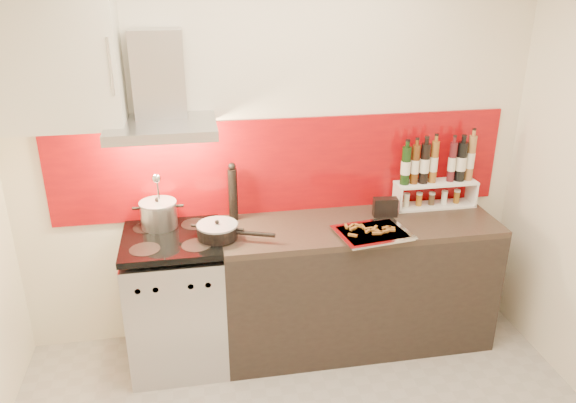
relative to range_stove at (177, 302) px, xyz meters
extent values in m
cube|color=silver|center=(0.70, 0.30, 0.86)|extent=(3.40, 0.02, 2.60)
cube|color=maroon|center=(0.75, 0.29, 0.78)|extent=(3.00, 0.02, 0.64)
cube|color=#B7B7BA|center=(0.00, 0.00, -0.02)|extent=(0.60, 0.60, 0.84)
cube|color=black|center=(0.00, -0.28, -0.11)|extent=(0.50, 0.02, 0.40)
cube|color=#B7B7BA|center=(0.00, -0.28, 0.28)|extent=(0.56, 0.02, 0.12)
cube|color=#FF190C|center=(0.00, -0.29, 0.28)|extent=(0.10, 0.01, 0.04)
cube|color=black|center=(0.00, 0.00, 0.45)|extent=(0.60, 0.60, 0.04)
cube|color=black|center=(1.20, 0.00, -0.01)|extent=(1.80, 0.60, 0.86)
cube|color=black|center=(1.20, 0.00, 0.44)|extent=(1.80, 0.60, 0.04)
cube|color=#B7B7BA|center=(0.00, 0.05, 1.14)|extent=(0.62, 0.50, 0.06)
cube|color=#B7B7BA|center=(0.00, 0.20, 1.42)|extent=(0.30, 0.18, 0.50)
sphere|color=#FFD18C|center=(-0.15, 0.05, 1.10)|extent=(0.07, 0.07, 0.07)
sphere|color=#FFD18C|center=(0.15, 0.05, 1.10)|extent=(0.07, 0.07, 0.07)
cube|color=beige|center=(-0.55, 0.13, 1.51)|extent=(0.70, 0.35, 0.72)
cylinder|color=#B7B7BA|center=(-0.07, 0.16, 0.55)|extent=(0.23, 0.23, 0.16)
cylinder|color=#99999E|center=(-0.07, 0.16, 0.63)|extent=(0.23, 0.23, 0.01)
sphere|color=black|center=(-0.07, 0.16, 0.65)|extent=(0.03, 0.03, 0.03)
cylinder|color=black|center=(0.28, -0.06, 0.51)|extent=(0.24, 0.24, 0.08)
cylinder|color=#99999E|center=(0.28, -0.06, 0.55)|extent=(0.25, 0.25, 0.01)
sphere|color=black|center=(0.28, -0.06, 0.57)|extent=(0.03, 0.03, 0.03)
cylinder|color=black|center=(0.50, -0.15, 0.51)|extent=(0.23, 0.11, 0.03)
cylinder|color=silver|center=(-0.07, 0.09, 0.53)|extent=(0.09, 0.09, 0.14)
cylinder|color=silver|center=(-0.06, 0.09, 0.72)|extent=(0.01, 0.07, 0.27)
sphere|color=silver|center=(-0.06, 0.03, 0.84)|extent=(0.06, 0.06, 0.06)
cylinder|color=black|center=(0.40, 0.21, 0.63)|extent=(0.06, 0.06, 0.35)
sphere|color=black|center=(0.40, 0.21, 0.82)|extent=(0.05, 0.05, 0.05)
cube|color=white|center=(1.78, 0.18, 0.47)|extent=(0.56, 0.15, 0.01)
cube|color=white|center=(1.51, 0.18, 0.55)|extent=(0.01, 0.15, 0.16)
cube|color=white|center=(2.05, 0.18, 0.55)|extent=(0.02, 0.15, 0.16)
cube|color=white|center=(1.78, 0.18, 0.63)|extent=(0.56, 0.15, 0.02)
cylinder|color=black|center=(1.55, 0.18, 0.77)|extent=(0.06, 0.06, 0.26)
cylinder|color=#502B0D|center=(1.62, 0.18, 0.77)|extent=(0.05, 0.05, 0.27)
cylinder|color=black|center=(1.69, 0.18, 0.78)|extent=(0.06, 0.06, 0.28)
cylinder|color=brown|center=(1.75, 0.18, 0.78)|extent=(0.05, 0.05, 0.29)
cylinder|color=#491319|center=(1.88, 0.18, 0.78)|extent=(0.05, 0.05, 0.27)
cylinder|color=black|center=(1.95, 0.18, 0.78)|extent=(0.07, 0.07, 0.27)
cylinder|color=olive|center=(2.01, 0.18, 0.80)|extent=(0.05, 0.05, 0.31)
cylinder|color=beige|center=(1.58, 0.18, 0.51)|extent=(0.04, 0.04, 0.08)
cylinder|color=#9A6119|center=(1.67, 0.18, 0.51)|extent=(0.04, 0.04, 0.08)
cylinder|color=#4A3825|center=(1.76, 0.18, 0.51)|extent=(0.04, 0.04, 0.08)
cylinder|color=white|center=(1.86, 0.18, 0.51)|extent=(0.04, 0.04, 0.08)
cylinder|color=brown|center=(1.95, 0.18, 0.51)|extent=(0.04, 0.04, 0.08)
cube|color=black|center=(1.39, 0.08, 0.52)|extent=(0.16, 0.08, 0.13)
cube|color=silver|center=(1.23, -0.18, 0.47)|extent=(0.46, 0.38, 0.01)
cube|color=silver|center=(1.23, -0.18, 0.48)|extent=(0.48, 0.40, 0.01)
cube|color=red|center=(1.23, -0.18, 0.48)|extent=(0.42, 0.33, 0.01)
cube|color=brown|center=(1.21, -0.15, 0.49)|extent=(0.06, 0.02, 0.01)
cube|color=brown|center=(1.26, -0.20, 0.49)|extent=(0.05, 0.05, 0.01)
cube|color=brown|center=(1.20, -0.18, 0.49)|extent=(0.05, 0.05, 0.01)
cube|color=brown|center=(1.32, -0.15, 0.49)|extent=(0.06, 0.02, 0.01)
cube|color=brown|center=(1.08, -0.22, 0.49)|extent=(0.06, 0.04, 0.01)
cube|color=brown|center=(1.24, -0.17, 0.49)|extent=(0.06, 0.03, 0.01)
cube|color=brown|center=(1.12, -0.13, 0.49)|extent=(0.06, 0.04, 0.01)
cube|color=brown|center=(1.35, -0.16, 0.49)|extent=(0.05, 0.05, 0.01)
cube|color=brown|center=(1.25, -0.14, 0.49)|extent=(0.05, 0.05, 0.01)
cube|color=brown|center=(1.18, -0.11, 0.49)|extent=(0.02, 0.06, 0.01)
cube|color=brown|center=(1.24, -0.22, 0.49)|extent=(0.06, 0.02, 0.01)
cube|color=brown|center=(1.16, -0.09, 0.49)|extent=(0.05, 0.05, 0.01)
cube|color=brown|center=(1.08, -0.09, 0.49)|extent=(0.02, 0.06, 0.01)
cube|color=brown|center=(1.29, -0.21, 0.49)|extent=(0.06, 0.02, 0.01)
cube|color=brown|center=(1.34, -0.19, 0.49)|extent=(0.06, 0.03, 0.01)
cube|color=brown|center=(1.11, -0.09, 0.49)|extent=(0.05, 0.05, 0.01)
camera|label=1|loc=(0.16, -3.16, 1.99)|focal=35.00mm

